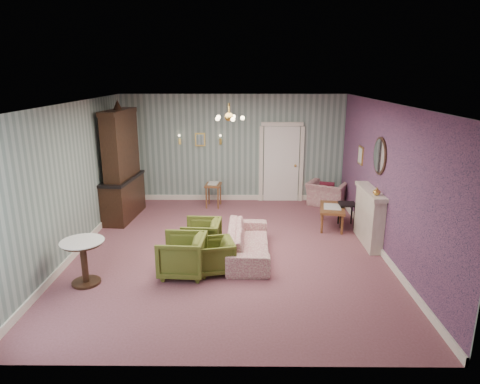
{
  "coord_description": "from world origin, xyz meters",
  "views": [
    {
      "loc": [
        0.27,
        -7.86,
        3.43
      ],
      "look_at": [
        0.2,
        0.4,
        1.1
      ],
      "focal_mm": 31.68,
      "sensor_mm": 36.0,
      "label": 1
    }
  ],
  "objects_px": {
    "wingback_chair": "(328,190)",
    "olive_chair_b": "(215,254)",
    "fireplace": "(369,217)",
    "coffee_table": "(332,217)",
    "olive_chair_a": "(182,253)",
    "pedestal_table": "(84,262)",
    "olive_chair_c": "(201,235)",
    "sofa_chintz": "(248,237)",
    "dresser": "(121,162)",
    "side_table_black": "(346,215)"
  },
  "relations": [
    {
      "from": "dresser",
      "to": "pedestal_table",
      "type": "xyz_separation_m",
      "value": [
        0.26,
        -3.41,
        -1.0
      ]
    },
    {
      "from": "olive_chair_b",
      "to": "dresser",
      "type": "bearing_deg",
      "value": -153.64
    },
    {
      "from": "fireplace",
      "to": "coffee_table",
      "type": "relative_size",
      "value": 1.43
    },
    {
      "from": "olive_chair_a",
      "to": "side_table_black",
      "type": "height_order",
      "value": "olive_chair_a"
    },
    {
      "from": "olive_chair_b",
      "to": "side_table_black",
      "type": "height_order",
      "value": "olive_chair_b"
    },
    {
      "from": "side_table_black",
      "to": "pedestal_table",
      "type": "bearing_deg",
      "value": -150.91
    },
    {
      "from": "pedestal_table",
      "to": "sofa_chintz",
      "type": "bearing_deg",
      "value": 22.55
    },
    {
      "from": "side_table_black",
      "to": "pedestal_table",
      "type": "xyz_separation_m",
      "value": [
        -5.03,
        -2.8,
        0.11
      ]
    },
    {
      "from": "pedestal_table",
      "to": "coffee_table",
      "type": "bearing_deg",
      "value": 30.36
    },
    {
      "from": "pedestal_table",
      "to": "olive_chair_c",
      "type": "bearing_deg",
      "value": 35.61
    },
    {
      "from": "olive_chair_b",
      "to": "side_table_black",
      "type": "xyz_separation_m",
      "value": [
        2.88,
        2.33,
        -0.05
      ]
    },
    {
      "from": "olive_chair_c",
      "to": "olive_chair_b",
      "type": "bearing_deg",
      "value": 24.47
    },
    {
      "from": "dresser",
      "to": "pedestal_table",
      "type": "relative_size",
      "value": 3.56
    },
    {
      "from": "olive_chair_a",
      "to": "pedestal_table",
      "type": "bearing_deg",
      "value": -73.69
    },
    {
      "from": "dresser",
      "to": "coffee_table",
      "type": "bearing_deg",
      "value": -2.58
    },
    {
      "from": "dresser",
      "to": "coffee_table",
      "type": "height_order",
      "value": "dresser"
    },
    {
      "from": "olive_chair_b",
      "to": "pedestal_table",
      "type": "distance_m",
      "value": 2.2
    },
    {
      "from": "olive_chair_b",
      "to": "side_table_black",
      "type": "bearing_deg",
      "value": 115.96
    },
    {
      "from": "olive_chair_c",
      "to": "side_table_black",
      "type": "height_order",
      "value": "olive_chair_c"
    },
    {
      "from": "fireplace",
      "to": "coffee_table",
      "type": "height_order",
      "value": "fireplace"
    },
    {
      "from": "sofa_chintz",
      "to": "fireplace",
      "type": "distance_m",
      "value": 2.59
    },
    {
      "from": "dresser",
      "to": "fireplace",
      "type": "height_order",
      "value": "dresser"
    },
    {
      "from": "olive_chair_a",
      "to": "wingback_chair",
      "type": "height_order",
      "value": "wingback_chair"
    },
    {
      "from": "coffee_table",
      "to": "olive_chair_c",
      "type": "bearing_deg",
      "value": -153.34
    },
    {
      "from": "olive_chair_a",
      "to": "sofa_chintz",
      "type": "distance_m",
      "value": 1.41
    },
    {
      "from": "olive_chair_b",
      "to": "side_table_black",
      "type": "relative_size",
      "value": 1.17
    },
    {
      "from": "sofa_chintz",
      "to": "olive_chair_a",
      "type": "bearing_deg",
      "value": 125.32
    },
    {
      "from": "olive_chair_a",
      "to": "sofa_chintz",
      "type": "relative_size",
      "value": 0.4
    },
    {
      "from": "olive_chair_b",
      "to": "olive_chair_c",
      "type": "distance_m",
      "value": 0.9
    },
    {
      "from": "olive_chair_b",
      "to": "coffee_table",
      "type": "distance_m",
      "value": 3.4
    },
    {
      "from": "fireplace",
      "to": "side_table_black",
      "type": "xyz_separation_m",
      "value": [
        -0.21,
        0.98,
        -0.3
      ]
    },
    {
      "from": "sofa_chintz",
      "to": "pedestal_table",
      "type": "relative_size",
      "value": 2.55
    },
    {
      "from": "olive_chair_b",
      "to": "olive_chair_c",
      "type": "height_order",
      "value": "olive_chair_c"
    },
    {
      "from": "olive_chair_c",
      "to": "dresser",
      "type": "height_order",
      "value": "dresser"
    },
    {
      "from": "sofa_chintz",
      "to": "dresser",
      "type": "height_order",
      "value": "dresser"
    },
    {
      "from": "wingback_chair",
      "to": "dresser",
      "type": "height_order",
      "value": "dresser"
    },
    {
      "from": "sofa_chintz",
      "to": "wingback_chair",
      "type": "bearing_deg",
      "value": -31.97
    },
    {
      "from": "dresser",
      "to": "fireplace",
      "type": "bearing_deg",
      "value": -11.0
    },
    {
      "from": "sofa_chintz",
      "to": "wingback_chair",
      "type": "xyz_separation_m",
      "value": [
        2.15,
        3.31,
        0.04
      ]
    },
    {
      "from": "olive_chair_c",
      "to": "dresser",
      "type": "relative_size",
      "value": 0.26
    },
    {
      "from": "fireplace",
      "to": "side_table_black",
      "type": "height_order",
      "value": "fireplace"
    },
    {
      "from": "olive_chair_c",
      "to": "coffee_table",
      "type": "height_order",
      "value": "olive_chair_c"
    },
    {
      "from": "fireplace",
      "to": "coffee_table",
      "type": "xyz_separation_m",
      "value": [
        -0.56,
        0.92,
        -0.33
      ]
    },
    {
      "from": "wingback_chair",
      "to": "olive_chair_b",
      "type": "bearing_deg",
      "value": 84.63
    },
    {
      "from": "olive_chair_c",
      "to": "wingback_chair",
      "type": "height_order",
      "value": "wingback_chair"
    },
    {
      "from": "olive_chair_b",
      "to": "pedestal_table",
      "type": "bearing_deg",
      "value": -90.7
    },
    {
      "from": "olive_chair_a",
      "to": "coffee_table",
      "type": "height_order",
      "value": "olive_chair_a"
    },
    {
      "from": "dresser",
      "to": "coffee_table",
      "type": "relative_size",
      "value": 2.85
    },
    {
      "from": "olive_chair_b",
      "to": "fireplace",
      "type": "distance_m",
      "value": 3.39
    },
    {
      "from": "dresser",
      "to": "side_table_black",
      "type": "height_order",
      "value": "dresser"
    }
  ]
}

